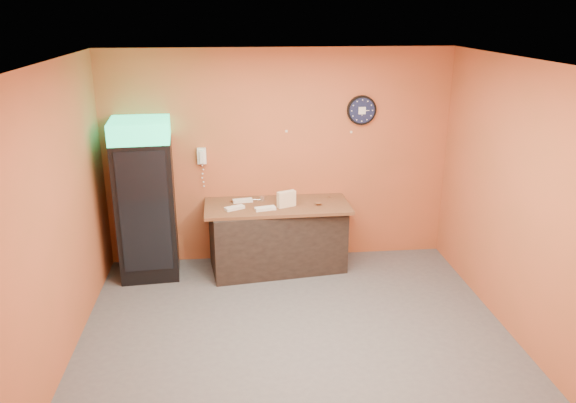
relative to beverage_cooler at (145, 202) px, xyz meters
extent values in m
plane|color=#47474C|center=(1.70, -1.61, -0.98)|extent=(4.50, 4.50, 0.00)
cube|color=#BB5634|center=(1.70, 0.39, 0.42)|extent=(4.50, 0.02, 2.80)
cube|color=#BB5634|center=(-0.55, -1.61, 0.42)|extent=(0.02, 4.00, 2.80)
cube|color=#BB5634|center=(3.95, -1.61, 0.42)|extent=(0.02, 4.00, 2.80)
cube|color=white|center=(1.70, -1.61, 1.82)|extent=(4.50, 4.00, 0.02)
cube|color=black|center=(0.00, 0.04, -0.10)|extent=(0.75, 0.75, 1.75)
cube|color=#1ADE88|center=(0.00, 0.04, 0.90)|extent=(0.75, 0.75, 0.25)
cube|color=black|center=(-0.02, -0.31, -0.03)|extent=(0.58, 0.07, 1.50)
cube|color=black|center=(1.64, 0.02, -0.55)|extent=(1.77, 0.96, 0.85)
cylinder|color=black|center=(2.77, 0.37, 1.03)|extent=(0.38, 0.05, 0.38)
cylinder|color=#0F1433|center=(2.77, 0.34, 1.03)|extent=(0.33, 0.01, 0.33)
cube|color=white|center=(2.77, 0.33, 1.03)|extent=(0.09, 0.00, 0.09)
cube|color=white|center=(0.70, 0.35, 0.48)|extent=(0.11, 0.07, 0.21)
cube|color=white|center=(0.70, 0.30, 0.48)|extent=(0.05, 0.04, 0.17)
cube|color=brown|center=(1.64, 0.02, -0.11)|extent=(1.85, 0.85, 0.04)
cube|color=#F5DFBF|center=(1.75, -0.08, -0.07)|extent=(0.25, 0.17, 0.05)
cube|color=#F5DFBF|center=(1.75, -0.08, -0.02)|extent=(0.25, 0.17, 0.05)
cube|color=#F5DFBF|center=(1.75, -0.08, 0.03)|extent=(0.25, 0.17, 0.05)
cube|color=#F5DFBF|center=(1.75, -0.08, 0.08)|extent=(0.25, 0.17, 0.05)
cube|color=silver|center=(1.10, -0.12, -0.07)|extent=(0.26, 0.20, 0.04)
cube|color=silver|center=(1.48, -0.18, -0.07)|extent=(0.27, 0.16, 0.04)
cube|color=silver|center=(1.21, 0.16, -0.07)|extent=(0.26, 0.14, 0.04)
cylinder|color=silver|center=(1.46, 0.19, -0.06)|extent=(0.06, 0.06, 0.06)
camera|label=1|loc=(1.09, -6.70, 2.27)|focal=35.00mm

